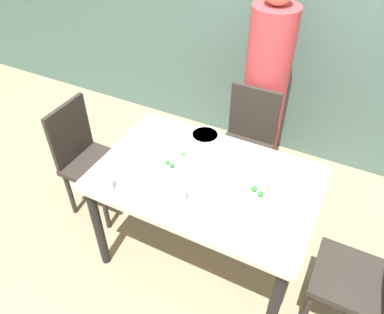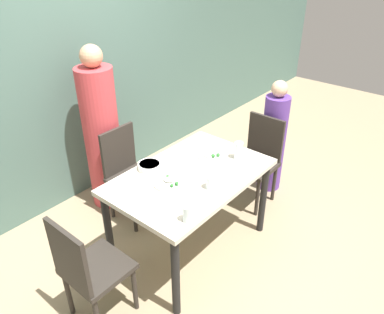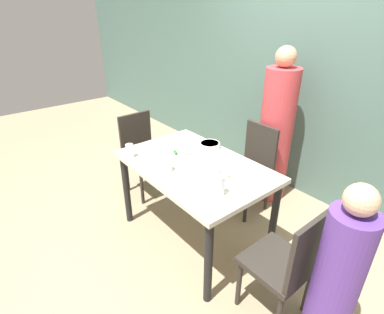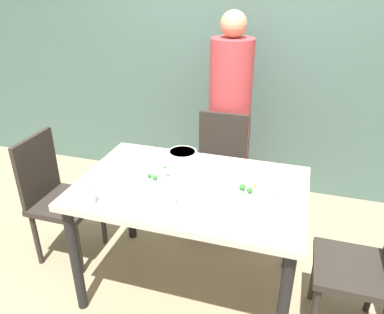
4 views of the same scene
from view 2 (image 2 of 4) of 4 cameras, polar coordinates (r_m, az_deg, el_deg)
The scene contains 15 objects.
ground_plane at distance 3.44m, azimuth -0.21°, elevation -13.40°, with size 10.00×10.00×0.00m, color #998466.
wall_back at distance 3.76m, azimuth -18.19°, elevation 12.96°, with size 10.00×0.06×2.70m.
dining_table at distance 3.02m, azimuth -0.23°, elevation -4.13°, with size 1.30×0.84×0.77m.
chair_adult_spot at distance 3.57m, azimuth -9.68°, elevation -2.18°, with size 0.40×0.40×0.90m.
chair_child_spot at distance 3.79m, azimuth 9.99°, elevation -0.15°, with size 0.40×0.40×0.90m.
chair_empty_left at distance 2.68m, azimuth -15.53°, elevation -16.06°, with size 0.40×0.40×0.90m.
person_adult at distance 3.68m, azimuth -13.55°, elevation 3.08°, with size 0.34×0.34×1.62m.
person_child at distance 3.99m, azimuth 12.27°, elevation 2.43°, with size 0.25×0.25×1.21m.
bowl_curry at distance 3.04m, azimuth -6.49°, elevation -1.37°, with size 0.19×0.19×0.05m.
plate_rice_adult at distance 2.85m, azimuth -3.45°, elevation -3.81°, with size 0.23×0.23×0.05m.
plate_rice_child at distance 3.17m, azimuth 2.90°, elevation 0.03°, with size 0.21×0.21×0.05m.
glass_water_tall at distance 2.78m, azimuth 2.92°, elevation -3.86°, with size 0.08×0.08×0.10m.
glass_water_short at distance 3.17m, azimuth 7.12°, elevation 0.99°, with size 0.07×0.07×0.15m.
glass_water_center at distance 2.47m, azimuth -0.65°, elevation -8.65°, with size 0.07×0.07×0.12m.
fork_steel at distance 2.66m, azimuth 0.73°, elevation -7.00°, with size 0.18×0.08×0.01m.
Camera 2 is at (-1.90, -1.60, 2.38)m, focal length 35.00 mm.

